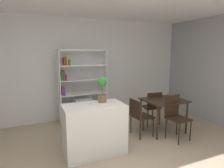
{
  "coord_description": "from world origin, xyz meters",
  "views": [
    {
      "loc": [
        -1.19,
        -2.52,
        1.89
      ],
      "look_at": [
        0.34,
        1.05,
        1.24
      ],
      "focal_mm": 30.24,
      "sensor_mm": 36.0,
      "label": 1
    }
  ],
  "objects": [
    {
      "name": "back_partition",
      "position": [
        0.0,
        2.75,
        1.42
      ],
      "size": [
        6.64,
        0.06,
        2.84
      ],
      "primitive_type": "cube",
      "color": "silver",
      "rests_on": "ground_plane"
    },
    {
      "name": "dining_chair_near",
      "position": [
        1.65,
        0.58,
        0.57
      ],
      "size": [
        0.48,
        0.47,
        0.97
      ],
      "rotation": [
        0.0,
        0.0,
        0.14
      ],
      "color": "black",
      "rests_on": "ground_plane"
    },
    {
      "name": "dining_chair_far",
      "position": [
        1.66,
        1.43,
        0.53
      ],
      "size": [
        0.45,
        0.48,
        0.89
      ],
      "rotation": [
        0.0,
        0.0,
        3.03
      ],
      "color": "black",
      "rests_on": "ground_plane"
    },
    {
      "name": "dining_table",
      "position": [
        1.67,
        1.01,
        0.69
      ],
      "size": [
        0.94,
        0.8,
        0.79
      ],
      "color": "black",
      "rests_on": "ground_plane"
    },
    {
      "name": "kitchen_island",
      "position": [
        -0.17,
        0.7,
        0.47
      ],
      "size": [
        1.13,
        0.62,
        0.94
      ],
      "primitive_type": "cube",
      "color": "silver",
      "rests_on": "ground_plane"
    },
    {
      "name": "open_bookshelf",
      "position": [
        -0.0,
        2.39,
        0.89
      ],
      "size": [
        1.27,
        0.36,
        1.96
      ],
      "color": "white",
      "rests_on": "ground_plane"
    },
    {
      "name": "potted_plant_on_island",
      "position": [
        0.04,
        0.81,
        1.23
      ],
      "size": [
        0.19,
        0.19,
        0.5
      ],
      "color": "brown",
      "rests_on": "kitchen_island"
    },
    {
      "name": "dining_chair_island_side",
      "position": [
        0.99,
        1.0,
        0.52
      ],
      "size": [
        0.43,
        0.47,
        0.85
      ],
      "rotation": [
        0.0,
        0.0,
        1.61
      ],
      "color": "black",
      "rests_on": "ground_plane"
    }
  ]
}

